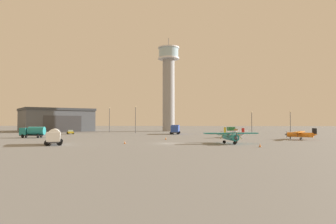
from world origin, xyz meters
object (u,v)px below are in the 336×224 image
at_px(airplane_teal, 230,136).
at_px(light_post_centre, 290,120).
at_px(traffic_cone_mid_apron, 260,145).
at_px(light_post_west, 109,118).
at_px(traffic_cone_near_left, 125,142).
at_px(light_post_east, 135,117).
at_px(car_yellow, 70,132).
at_px(control_tower, 169,82).
at_px(truck_box_blue, 175,129).
at_px(airplane_silver, 235,133).
at_px(airplane_orange, 300,134).
at_px(truck_fuel_tanker_white, 54,136).
at_px(light_post_north, 252,120).
at_px(truck_fuel_tanker_teal, 33,132).
at_px(traffic_cone_near_right, 166,138).
at_px(truck_flatbed_green, 233,131).

height_order(airplane_teal, light_post_centre, light_post_centre).
relative_size(light_post_centre, traffic_cone_mid_apron, 11.61).
distance_m(light_post_west, traffic_cone_near_left, 59.08).
height_order(airplane_teal, light_post_east, light_post_east).
distance_m(airplane_teal, car_yellow, 60.18).
height_order(control_tower, truck_box_blue, control_tower).
bearing_deg(airplane_teal, truck_box_blue, -172.68).
bearing_deg(traffic_cone_mid_apron, airplane_silver, 88.86).
bearing_deg(airplane_orange, control_tower, -27.93).
relative_size(truck_box_blue, light_post_centre, 0.87).
xyz_separation_m(truck_fuel_tanker_white, light_post_north, (46.32, 48.72, 3.04)).
bearing_deg(control_tower, light_post_centre, -22.07).
height_order(truck_box_blue, car_yellow, truck_box_blue).
relative_size(airplane_orange, airplane_silver, 1.08).
bearing_deg(airplane_teal, light_post_centre, 140.39).
height_order(car_yellow, traffic_cone_near_left, car_yellow).
xyz_separation_m(control_tower, truck_fuel_tanker_white, (-16.41, -72.32, -19.67)).
xyz_separation_m(control_tower, truck_fuel_tanker_teal, (-31.82, -51.49, -19.66)).
height_order(truck_fuel_tanker_teal, light_post_centre, light_post_centre).
xyz_separation_m(truck_box_blue, traffic_cone_near_right, (-1.03, -28.94, -1.37)).
bearing_deg(light_post_east, traffic_cone_near_left, -82.19).
height_order(control_tower, truck_flatbed_green, control_tower).
bearing_deg(light_post_centre, traffic_cone_near_left, -133.58).
bearing_deg(airplane_orange, light_post_centre, -76.15).
bearing_deg(control_tower, light_post_north, -38.28).
distance_m(airplane_orange, light_post_centre, 37.72).
xyz_separation_m(airplane_silver, truck_fuel_tanker_white, (-36.92, -25.00, 0.41)).
xyz_separation_m(airplane_teal, light_post_east, (-26.91, 47.57, 4.30)).
height_order(car_yellow, light_post_east, light_post_east).
height_order(truck_flatbed_green, light_post_north, light_post_north).
bearing_deg(airplane_silver, airplane_teal, 135.17).
distance_m(truck_fuel_tanker_white, car_yellow, 44.71).
distance_m(light_post_west, light_post_north, 53.09).
bearing_deg(light_post_east, airplane_orange, -37.13).
xyz_separation_m(light_post_north, light_post_centre, (14.74, 5.50, 0.14)).
relative_size(airplane_teal, airplane_silver, 1.32).
height_order(light_post_east, light_post_north, light_post_east).
distance_m(airplane_orange, truck_box_blue, 40.23).
bearing_deg(control_tower, truck_fuel_tanker_teal, -121.71).
distance_m(light_post_east, light_post_centre, 55.43).
bearing_deg(traffic_cone_near_left, control_tower, 86.70).
height_order(airplane_orange, traffic_cone_mid_apron, airplane_orange).
relative_size(airplane_silver, light_post_north, 1.03).
distance_m(truck_box_blue, light_post_east, 17.16).
distance_m(truck_fuel_tanker_teal, traffic_cone_near_right, 35.22).
distance_m(light_post_centre, traffic_cone_mid_apron, 62.29).
height_order(airplane_orange, light_post_east, light_post_east).
bearing_deg(light_post_centre, light_post_west, 175.85).
xyz_separation_m(truck_box_blue, traffic_cone_mid_apron, (15.96, -47.22, -1.37)).
bearing_deg(airplane_orange, airplane_teal, 66.00).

